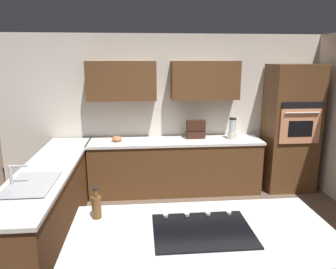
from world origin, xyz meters
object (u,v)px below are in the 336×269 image
at_px(cooktop, 203,230).
at_px(spice_rack, 196,129).
at_px(sink_unit, 31,184).
at_px(oil_bottle, 96,206).
at_px(wall_oven, 290,128).
at_px(mixing_bowl, 117,139).
at_px(blender, 232,130).

height_order(cooktop, spice_rack, spice_rack).
height_order(sink_unit, oil_bottle, oil_bottle).
xyz_separation_m(wall_oven, mixing_bowl, (2.90, -0.00, -0.11)).
bearing_deg(cooktop, sink_unit, -32.70).
distance_m(wall_oven, mixing_bowl, 2.90).
bearing_deg(oil_bottle, blender, -127.01).
relative_size(sink_unit, spice_rack, 2.23).
bearing_deg(wall_oven, sink_unit, 25.43).
distance_m(cooktop, mixing_bowl, 2.92).
bearing_deg(blender, oil_bottle, 52.99).
height_order(mixing_bowl, spice_rack, spice_rack).
bearing_deg(mixing_bowl, sink_unit, 66.04).
height_order(sink_unit, blender, blender).
xyz_separation_m(blender, mixing_bowl, (1.90, 0.00, -0.11)).
bearing_deg(spice_rack, oil_bottle, 63.49).
bearing_deg(wall_oven, oil_bottle, 40.93).
distance_m(sink_unit, cooktop, 1.93).
height_order(cooktop, blender, blender).
bearing_deg(cooktop, oil_bottle, -18.69).
distance_m(wall_oven, cooktop, 3.47).
xyz_separation_m(sink_unit, oil_bottle, (-0.78, 0.76, 0.09)).
height_order(blender, mixing_bowl, blender).
bearing_deg(mixing_bowl, cooktop, 106.90).
relative_size(blender, spice_rack, 1.13).
bearing_deg(sink_unit, oil_bottle, 135.92).
xyz_separation_m(wall_oven, sink_unit, (3.68, 1.75, -0.14)).
distance_m(blender, oil_bottle, 3.15).
relative_size(wall_oven, blender, 5.96).
xyz_separation_m(spice_rack, oil_bottle, (1.29, 2.59, -0.05)).
relative_size(sink_unit, mixing_bowl, 4.25).
bearing_deg(spice_rack, blender, 172.28).
height_order(sink_unit, cooktop, sink_unit).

